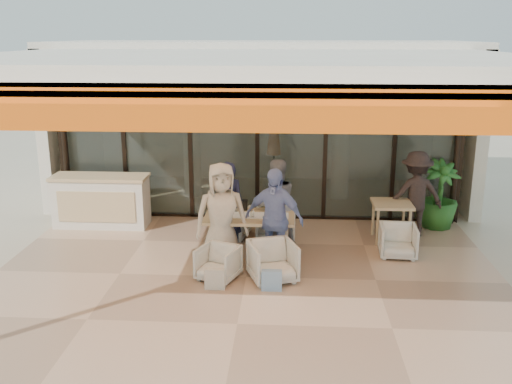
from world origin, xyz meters
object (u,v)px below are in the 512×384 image
chair_far_right (276,220)px  side_chair (398,240)px  side_table (392,208)px  host_counter (101,201)px  diner_navy (228,205)px  diner_grey (275,204)px  chair_far_left (231,221)px  diner_periwinkle (274,219)px  standing_woman (415,194)px  chair_near_left (218,262)px  chair_near_right (273,260)px  potted_palm (439,195)px  dining_table (249,218)px  diner_cream (221,216)px

chair_far_right → side_chair: chair_far_right is taller
side_chair → side_table: bearing=93.5°
host_counter → diner_navy: (2.59, -0.95, 0.25)m
diner_navy → diner_grey: (0.84, 0.00, 0.02)m
chair_far_left → diner_periwinkle: size_ratio=0.39×
diner_grey → standing_woman: standing_woman is taller
host_counter → standing_woman: 6.01m
chair_near_left → side_chair: (2.93, 1.10, 0.02)m
chair_near_right → side_chair: (2.09, 1.10, -0.03)m
potted_palm → dining_table: bearing=-154.2°
dining_table → side_table: (2.52, 0.89, -0.05)m
chair_far_left → standing_woman: standing_woman is taller
diner_navy → diner_grey: diner_grey is taller
potted_palm → diner_grey: bearing=-157.8°
dining_table → chair_near_left: dining_table is taller
chair_near_right → diner_cream: (-0.84, 0.50, 0.52)m
diner_navy → side_chair: bearing=164.8°
standing_woman → chair_near_left: bearing=25.2°
side_chair → standing_woman: size_ratio=0.38×
standing_woman → dining_table: bearing=14.9°
host_counter → chair_near_right: (3.43, -2.35, -0.19)m
diner_periwinkle → side_table: bearing=51.9°
diner_cream → potted_palm: bearing=13.1°
chair_near_left → diner_grey: 1.71m
potted_palm → side_table: bearing=-141.4°
diner_navy → diner_periwinkle: 1.23m
diner_navy → diner_cream: bearing=80.6°
side_table → chair_near_left: bearing=-147.7°
diner_grey → chair_near_left: bearing=38.1°
chair_far_right → potted_palm: (3.12, 0.78, 0.31)m
host_counter → chair_far_left: (2.59, -0.45, -0.21)m
chair_far_right → dining_table: bearing=66.1°
chair_near_left → standing_woman: bearing=53.5°
side_table → diner_periwinkle: bearing=-147.1°
chair_far_left → standing_woman: 3.46m
host_counter → diner_navy: 2.77m
side_table → standing_woman: bearing=35.9°
chair_far_left → chair_far_right: (0.84, -0.00, 0.04)m
chair_near_right → chair_near_left: bearing=160.6°
host_counter → dining_table: host_counter is taller
chair_far_right → diner_navy: bearing=31.2°
host_counter → diner_cream: size_ratio=1.07×
chair_near_right → diner_cream: bearing=129.9°
chair_far_left → potted_palm: potted_palm is taller
chair_far_right → potted_palm: size_ratio=0.54×
diner_navy → chair_near_left: bearing=80.6°
diner_cream → diner_periwinkle: (0.84, 0.00, -0.03)m
standing_woman → potted_palm: 0.74m
dining_table → chair_far_left: (-0.41, 0.94, -0.37)m
diner_navy → potted_palm: (3.96, 1.28, -0.11)m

